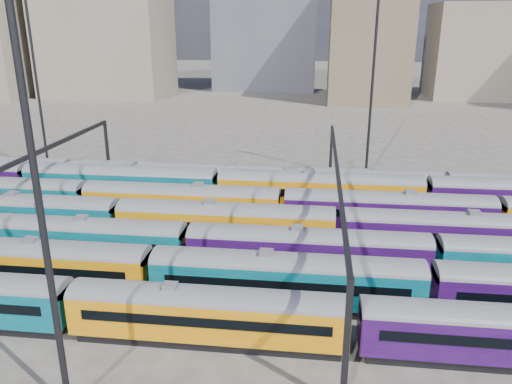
# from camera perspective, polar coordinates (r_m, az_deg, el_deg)

# --- Properties ---
(ground) EXTENTS (500.00, 500.00, 0.00)m
(ground) POSITION_cam_1_polar(r_m,az_deg,el_deg) (48.06, -3.26, -6.20)
(ground) COLOR #413B37
(ground) RESTS_ON ground
(rake_0) EXTENTS (113.26, 2.76, 4.64)m
(rake_0) POSITION_cam_1_polar(r_m,az_deg,el_deg) (33.19, 11.22, -14.09)
(rake_0) COLOR black
(rake_0) RESTS_ON ground
(rake_1) EXTENTS (143.23, 2.99, 5.04)m
(rake_1) POSITION_cam_1_polar(r_m,az_deg,el_deg) (43.44, -24.95, -7.03)
(rake_1) COLOR black
(rake_1) RESTS_ON ground
(rake_3) EXTENTS (125.11, 3.05, 5.14)m
(rake_3) POSITION_cam_1_polar(r_m,az_deg,el_deg) (46.37, 9.37, -3.75)
(rake_3) COLOR black
(rake_3) RESTS_ON ground
(rake_4) EXTENTS (146.92, 3.07, 5.17)m
(rake_4) POSITION_cam_1_polar(r_m,az_deg,el_deg) (51.51, 14.79, -1.80)
(rake_4) COLOR black
(rake_4) RESTS_ON ground
(rake_5) EXTENTS (136.67, 3.33, 5.63)m
(rake_5) POSITION_cam_1_polar(r_m,az_deg,el_deg) (56.65, -4.39, 0.91)
(rake_5) COLOR black
(rake_5) RESTS_ON ground
(rake_6) EXTENTS (111.36, 2.72, 4.56)m
(rake_6) POSITION_cam_1_polar(r_m,az_deg,el_deg) (60.65, 3.38, 1.58)
(rake_6) COLOR black
(rake_6) RESTS_ON ground
(gantry_1) EXTENTS (0.35, 40.35, 8.03)m
(gantry_1) POSITION_cam_1_polar(r_m,az_deg,el_deg) (52.90, -25.27, 2.18)
(gantry_1) COLOR black
(gantry_1) RESTS_ON ground
(gantry_2) EXTENTS (0.35, 40.35, 8.03)m
(gantry_2) POSITION_cam_1_polar(r_m,az_deg,el_deg) (44.97, 9.23, 1.09)
(gantry_2) COLOR black
(gantry_2) RESTS_ON ground
(mast_1) EXTENTS (1.40, 0.50, 25.60)m
(mast_1) POSITION_cam_1_polar(r_m,az_deg,el_deg) (75.41, -23.91, 12.41)
(mast_1) COLOR black
(mast_1) RESTS_ON ground
(mast_2) EXTENTS (1.40, 0.50, 25.60)m
(mast_2) POSITION_cam_1_polar(r_m,az_deg,el_deg) (25.34, -24.09, 2.79)
(mast_2) COLOR black
(mast_2) RESTS_ON ground
(mast_3) EXTENTS (1.40, 0.50, 25.60)m
(mast_3) POSITION_cam_1_polar(r_m,az_deg,el_deg) (67.53, 13.23, 12.92)
(mast_3) COLOR black
(mast_3) RESTS_ON ground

